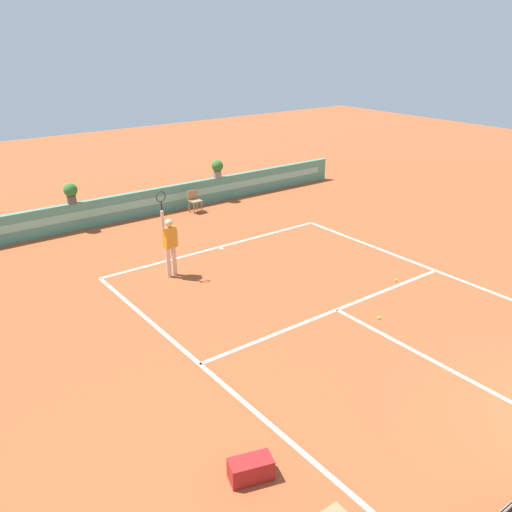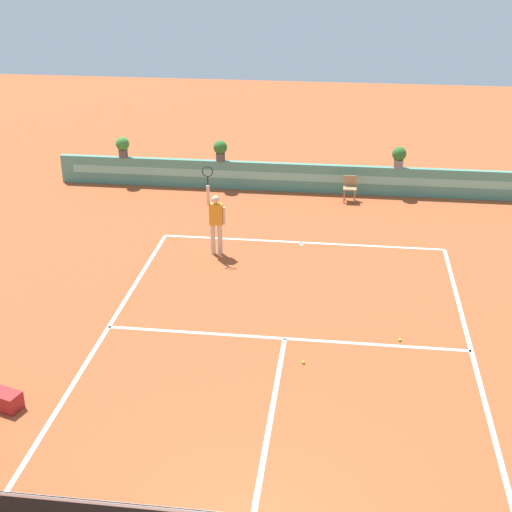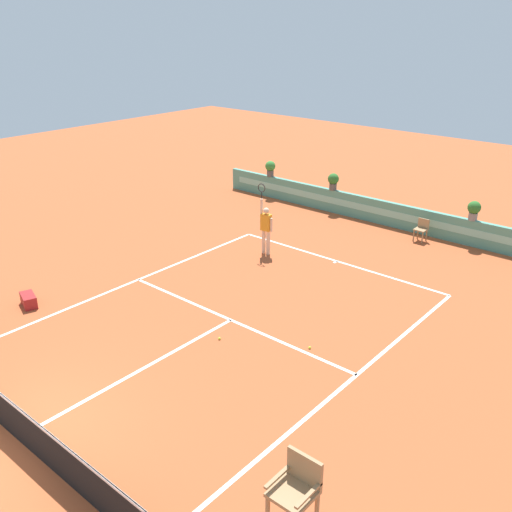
{
  "view_description": "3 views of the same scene",
  "coord_description": "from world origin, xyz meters",
  "px_view_note": "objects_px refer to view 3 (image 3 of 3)",
  "views": [
    {
      "loc": [
        -9.11,
        -2.24,
        6.61
      ],
      "look_at": [
        -0.94,
        8.6,
        1.0
      ],
      "focal_mm": 38.27,
      "sensor_mm": 36.0,
      "label": 1
    },
    {
      "loc": [
        1.15,
        -7.67,
        8.51
      ],
      "look_at": [
        -0.94,
        8.6,
        1.0
      ],
      "focal_mm": 50.89,
      "sensor_mm": 36.0,
      "label": 2
    },
    {
      "loc": [
        9.6,
        -3.77,
        7.89
      ],
      "look_at": [
        -0.94,
        8.6,
        1.0
      ],
      "focal_mm": 39.56,
      "sensor_mm": 36.0,
      "label": 3
    }
  ],
  "objects_px": {
    "umpire_chair": "(295,506)",
    "potted_plant_right": "(474,209)",
    "gear_bag": "(29,300)",
    "potted_plant_left": "(333,180)",
    "ball_kid_chair": "(422,229)",
    "tennis_ball_near_baseline": "(310,348)",
    "tennis_player": "(266,226)",
    "potted_plant_far_left": "(270,168)",
    "tennis_ball_mid_court": "(219,339)"
  },
  "relations": [
    {
      "from": "gear_bag",
      "to": "potted_plant_right",
      "type": "height_order",
      "value": "potted_plant_right"
    },
    {
      "from": "ball_kid_chair",
      "to": "tennis_ball_near_baseline",
      "type": "height_order",
      "value": "ball_kid_chair"
    },
    {
      "from": "ball_kid_chair",
      "to": "potted_plant_left",
      "type": "distance_m",
      "value": 4.68
    },
    {
      "from": "umpire_chair",
      "to": "potted_plant_far_left",
      "type": "xyz_separation_m",
      "value": [
        -12.75,
        15.13,
        0.07
      ]
    },
    {
      "from": "ball_kid_chair",
      "to": "potted_plant_right",
      "type": "distance_m",
      "value": 1.99
    },
    {
      "from": "tennis_player",
      "to": "potted_plant_far_left",
      "type": "bearing_deg",
      "value": 127.83
    },
    {
      "from": "potted_plant_right",
      "to": "potted_plant_far_left",
      "type": "height_order",
      "value": "same"
    },
    {
      "from": "potted_plant_left",
      "to": "tennis_player",
      "type": "bearing_deg",
      "value": -81.5
    },
    {
      "from": "tennis_ball_near_baseline",
      "to": "potted_plant_right",
      "type": "distance_m",
      "value": 9.87
    },
    {
      "from": "umpire_chair",
      "to": "tennis_player",
      "type": "bearing_deg",
      "value": 131.39
    },
    {
      "from": "ball_kid_chair",
      "to": "potted_plant_far_left",
      "type": "xyz_separation_m",
      "value": [
        -8.03,
        0.73,
        0.93
      ]
    },
    {
      "from": "umpire_chair",
      "to": "potted_plant_right",
      "type": "bearing_deg",
      "value": 101.67
    },
    {
      "from": "tennis_player",
      "to": "potted_plant_right",
      "type": "xyz_separation_m",
      "value": [
        5.29,
        5.58,
        0.36
      ]
    },
    {
      "from": "tennis_player",
      "to": "tennis_ball_near_baseline",
      "type": "xyz_separation_m",
      "value": [
        4.93,
        -4.19,
        -1.02
      ]
    },
    {
      "from": "gear_bag",
      "to": "potted_plant_right",
      "type": "bearing_deg",
      "value": 58.59
    },
    {
      "from": "tennis_player",
      "to": "tennis_ball_mid_court",
      "type": "xyz_separation_m",
      "value": [
        2.84,
        -5.38,
        -1.02
      ]
    },
    {
      "from": "umpire_chair",
      "to": "ball_kid_chair",
      "type": "height_order",
      "value": "umpire_chair"
    },
    {
      "from": "gear_bag",
      "to": "umpire_chair",
      "type": "bearing_deg",
      "value": -9.59
    },
    {
      "from": "ball_kid_chair",
      "to": "potted_plant_right",
      "type": "bearing_deg",
      "value": 24.69
    },
    {
      "from": "potted_plant_left",
      "to": "tennis_ball_near_baseline",
      "type": "bearing_deg",
      "value": -59.48
    },
    {
      "from": "tennis_ball_near_baseline",
      "to": "tennis_ball_mid_court",
      "type": "bearing_deg",
      "value": -150.28
    },
    {
      "from": "gear_bag",
      "to": "tennis_ball_near_baseline",
      "type": "height_order",
      "value": "gear_bag"
    },
    {
      "from": "umpire_chair",
      "to": "potted_plant_far_left",
      "type": "relative_size",
      "value": 2.96
    },
    {
      "from": "tennis_ball_near_baseline",
      "to": "tennis_ball_mid_court",
      "type": "height_order",
      "value": "same"
    },
    {
      "from": "umpire_chair",
      "to": "tennis_ball_mid_court",
      "type": "relative_size",
      "value": 31.47
    },
    {
      "from": "gear_bag",
      "to": "potted_plant_left",
      "type": "bearing_deg",
      "value": 81.57
    },
    {
      "from": "umpire_chair",
      "to": "ball_kid_chair",
      "type": "bearing_deg",
      "value": 108.15
    },
    {
      "from": "ball_kid_chair",
      "to": "potted_plant_left",
      "type": "relative_size",
      "value": 1.17
    },
    {
      "from": "potted_plant_right",
      "to": "potted_plant_far_left",
      "type": "relative_size",
      "value": 1.0
    },
    {
      "from": "umpire_chair",
      "to": "potted_plant_right",
      "type": "distance_m",
      "value": 15.45
    },
    {
      "from": "tennis_ball_mid_court",
      "to": "potted_plant_right",
      "type": "xyz_separation_m",
      "value": [
        2.45,
        10.96,
        1.38
      ]
    },
    {
      "from": "ball_kid_chair",
      "to": "tennis_ball_near_baseline",
      "type": "xyz_separation_m",
      "value": [
        1.23,
        -9.04,
        -0.44
      ]
    },
    {
      "from": "umpire_chair",
      "to": "potted_plant_right",
      "type": "relative_size",
      "value": 2.96
    },
    {
      "from": "tennis_ball_mid_court",
      "to": "potted_plant_far_left",
      "type": "xyz_separation_m",
      "value": [
        -7.17,
        10.96,
        1.38
      ]
    },
    {
      "from": "tennis_player",
      "to": "tennis_ball_mid_court",
      "type": "bearing_deg",
      "value": -62.16
    },
    {
      "from": "ball_kid_chair",
      "to": "potted_plant_left",
      "type": "height_order",
      "value": "potted_plant_left"
    },
    {
      "from": "tennis_player",
      "to": "tennis_ball_near_baseline",
      "type": "height_order",
      "value": "tennis_player"
    },
    {
      "from": "gear_bag",
      "to": "tennis_ball_near_baseline",
      "type": "distance_m",
      "value": 8.46
    },
    {
      "from": "tennis_player",
      "to": "potted_plant_right",
      "type": "relative_size",
      "value": 3.57
    },
    {
      "from": "potted_plant_right",
      "to": "tennis_ball_near_baseline",
      "type": "bearing_deg",
      "value": -92.12
    },
    {
      "from": "tennis_player",
      "to": "tennis_ball_near_baseline",
      "type": "relative_size",
      "value": 38.01
    },
    {
      "from": "tennis_ball_near_baseline",
      "to": "ball_kid_chair",
      "type": "bearing_deg",
      "value": 97.75
    },
    {
      "from": "umpire_chair",
      "to": "gear_bag",
      "type": "bearing_deg",
      "value": 170.41
    },
    {
      "from": "ball_kid_chair",
      "to": "potted_plant_far_left",
      "type": "relative_size",
      "value": 1.17
    },
    {
      "from": "potted_plant_right",
      "to": "potted_plant_far_left",
      "type": "bearing_deg",
      "value": 180.0
    },
    {
      "from": "umpire_chair",
      "to": "tennis_ball_near_baseline",
      "type": "height_order",
      "value": "umpire_chair"
    },
    {
      "from": "umpire_chair",
      "to": "potted_plant_right",
      "type": "xyz_separation_m",
      "value": [
        -3.13,
        15.13,
        0.07
      ]
    },
    {
      "from": "tennis_ball_near_baseline",
      "to": "potted_plant_far_left",
      "type": "xyz_separation_m",
      "value": [
        -9.26,
        9.77,
        1.38
      ]
    },
    {
      "from": "potted_plant_left",
      "to": "potted_plant_far_left",
      "type": "bearing_deg",
      "value": 180.0
    },
    {
      "from": "potted_plant_right",
      "to": "tennis_player",
      "type": "bearing_deg",
      "value": -133.45
    }
  ]
}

